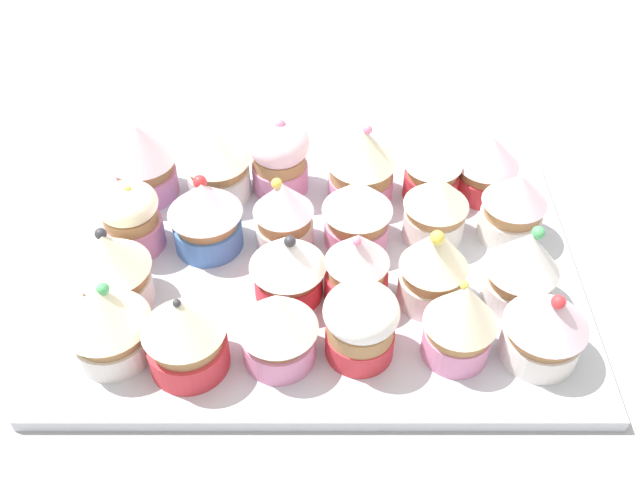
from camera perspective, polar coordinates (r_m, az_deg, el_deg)
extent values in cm
cube|color=#9E9EA3|center=(65.25, 0.00, -3.58)|extent=(180.00, 180.00, 3.00)
cube|color=silver|center=(63.70, 0.00, -2.31)|extent=(44.73, 31.60, 1.20)
cylinder|color=white|center=(58.42, -16.00, -7.85)|extent=(5.99, 5.99, 2.30)
cylinder|color=#AD7F51|center=(57.02, -16.36, -6.71)|extent=(5.48, 5.48, 1.40)
cone|color=#F4EDC6|center=(55.27, -16.84, -5.17)|extent=(6.70, 6.70, 3.31)
sphere|color=#4CB266|center=(54.37, -16.77, -3.78)|extent=(0.97, 0.97, 0.97)
cylinder|color=#D1333D|center=(56.31, -10.30, -8.77)|extent=(6.15, 6.15, 2.65)
cylinder|color=#AD7F51|center=(54.71, -10.58, -7.48)|extent=(5.46, 5.46, 1.44)
cone|color=#F4EDC6|center=(52.97, -10.89, -5.96)|extent=(6.32, 6.32, 3.10)
sphere|color=#333338|center=(51.88, -11.21, -4.95)|extent=(0.62, 0.62, 0.62)
cylinder|color=pink|center=(55.98, -3.21, -8.39)|extent=(5.64, 5.64, 2.50)
cylinder|color=#AD7F51|center=(54.58, -3.28, -7.26)|extent=(5.01, 5.01, 1.04)
cone|color=white|center=(52.76, -3.38, -5.68)|extent=(6.13, 6.13, 3.66)
cylinder|color=#D1333D|center=(56.38, 3.18, -8.02)|extent=(5.35, 5.35, 2.30)
cylinder|color=#AD7F51|center=(54.91, 3.25, -6.83)|extent=(5.13, 5.13, 1.46)
ellipsoid|color=white|center=(53.53, 3.33, -5.63)|extent=(5.75, 5.75, 3.53)
cylinder|color=pink|center=(57.09, 10.72, -7.90)|extent=(5.21, 5.21, 2.59)
cylinder|color=#AD7F51|center=(55.64, 10.97, -6.72)|extent=(4.95, 4.95, 1.14)
cone|color=#F4EDC6|center=(53.74, 11.33, -5.03)|extent=(5.60, 5.60, 3.91)
sphere|color=#EAD64C|center=(52.53, 11.40, -3.48)|extent=(0.67, 0.67, 0.67)
cylinder|color=white|center=(58.60, 16.96, -7.79)|extent=(6.02, 6.02, 2.48)
cylinder|color=#AD7F51|center=(57.26, 17.33, -6.69)|extent=(5.56, 5.56, 1.09)
cone|color=silver|center=(55.64, 17.80, -5.27)|extent=(6.40, 6.40, 3.29)
sphere|color=red|center=(54.32, 18.35, -4.61)|extent=(1.08, 1.08, 1.08)
cylinder|color=white|center=(61.99, -15.73, -3.75)|extent=(5.96, 5.96, 2.43)
cylinder|color=#AD7F51|center=(60.63, -16.07, -2.55)|extent=(5.54, 5.54, 1.38)
cone|color=#F4EDC6|center=(58.96, -16.53, -0.94)|extent=(6.53, 6.53, 3.46)
sphere|color=#333338|center=(58.20, -16.94, 0.43)|extent=(0.95, 0.95, 0.95)
cylinder|color=#D1333D|center=(60.24, -2.48, -3.46)|extent=(5.70, 5.70, 2.28)
cylinder|color=#AD7F51|center=(59.04, -2.53, -2.39)|extent=(5.25, 5.25, 1.02)
cone|color=white|center=(57.48, -2.60, -0.92)|extent=(6.34, 6.34, 3.29)
sphere|color=#333338|center=(56.15, -2.38, -0.11)|extent=(0.96, 0.96, 0.96)
cylinder|color=#D1333D|center=(59.84, 2.87, -3.59)|extent=(5.22, 5.22, 2.72)
cylinder|color=#AD7F51|center=(58.29, 2.94, -2.20)|extent=(4.61, 4.61, 1.50)
cone|color=silver|center=(56.70, 3.02, -0.67)|extent=(5.25, 5.25, 2.93)
sphere|color=pink|center=(55.32, 2.94, -0.10)|extent=(0.70, 0.70, 0.70)
cylinder|color=white|center=(60.26, 8.70, -3.76)|extent=(5.36, 5.36, 2.73)
cylinder|color=#AD7F51|center=(58.78, 8.91, -2.44)|extent=(4.88, 4.88, 1.32)
cone|color=#F4EDC6|center=(56.95, 9.19, -0.68)|extent=(5.54, 5.54, 3.81)
sphere|color=#EAD64C|center=(55.36, 9.26, 0.21)|extent=(1.14, 1.14, 1.14)
cylinder|color=white|center=(61.96, 15.23, -3.76)|extent=(5.58, 5.58, 2.25)
cylinder|color=#AD7F51|center=(60.68, 15.54, -2.62)|extent=(5.00, 5.00, 1.35)
cone|color=white|center=(58.85, 16.03, -0.87)|extent=(5.97, 5.97, 3.93)
sphere|color=#4CB266|center=(58.00, 16.86, 0.59)|extent=(1.08, 1.08, 1.08)
cylinder|color=pink|center=(66.14, -14.47, 0.50)|extent=(5.28, 5.28, 2.76)
cylinder|color=#AD7F51|center=(64.83, -14.77, 1.76)|extent=(4.70, 4.70, 1.19)
ellipsoid|color=#F4EDC6|center=(63.84, -15.02, 2.77)|extent=(5.30, 5.30, 3.09)
sphere|color=#EAD64C|center=(62.94, -14.96, 3.84)|extent=(0.64, 0.64, 0.64)
cylinder|color=#477AC6|center=(64.86, -8.83, 0.47)|extent=(6.08, 6.08, 2.61)
cylinder|color=#AD7F51|center=(63.55, -9.02, 1.73)|extent=(5.45, 5.45, 1.28)
cone|color=silver|center=(62.09, -9.24, 3.23)|extent=(6.51, 6.51, 3.15)
sphere|color=red|center=(61.63, -9.49, 4.53)|extent=(1.19, 1.19, 1.19)
cylinder|color=white|center=(64.55, -2.84, 0.56)|extent=(5.20, 5.20, 2.23)
cylinder|color=#AD7F51|center=(63.27, -2.90, 1.78)|extent=(4.72, 4.72, 1.52)
cone|color=silver|center=(61.74, -2.97, 3.35)|extent=(5.34, 5.34, 3.08)
sphere|color=#EAD64C|center=(61.02, -3.46, 4.47)|extent=(0.94, 0.94, 0.94)
cylinder|color=pink|center=(64.73, 2.87, 0.71)|extent=(5.75, 5.75, 2.24)
cylinder|color=#AD7F51|center=(63.45, 2.93, 1.93)|extent=(5.26, 5.26, 1.50)
cone|color=white|center=(61.89, 3.01, 3.54)|extent=(6.22, 6.22, 3.20)
cylinder|color=white|center=(65.70, 8.92, 1.25)|extent=(5.47, 5.47, 2.78)
cylinder|color=#AD7F51|center=(64.44, 9.10, 2.48)|extent=(5.20, 5.20, 1.01)
cone|color=#F4EDC6|center=(63.14, 9.30, 3.83)|extent=(5.76, 5.76, 2.97)
cylinder|color=white|center=(67.32, 14.67, 1.26)|extent=(5.51, 5.51, 2.54)
cylinder|color=#AD7F51|center=(66.03, 14.97, 2.50)|extent=(4.93, 4.93, 1.41)
cone|color=silver|center=(64.62, 15.33, 3.97)|extent=(5.72, 5.72, 3.02)
cylinder|color=pink|center=(71.41, -13.58, 4.47)|extent=(6.00, 6.00, 2.65)
cylinder|color=#AD7F51|center=(70.17, -13.85, 5.73)|extent=(5.34, 5.34, 1.38)
cone|color=silver|center=(68.62, -14.23, 7.44)|extent=(6.42, 6.42, 3.87)
cylinder|color=white|center=(70.00, -8.01, 4.55)|extent=(5.99, 5.99, 2.78)
cylinder|color=#AD7F51|center=(68.76, -8.18, 5.82)|extent=(5.33, 5.33, 1.19)
cone|color=#F4EDC6|center=(67.50, -8.35, 7.20)|extent=(6.21, 6.21, 2.96)
cylinder|color=pink|center=(70.16, -3.19, 5.04)|extent=(5.38, 5.38, 2.70)
cylinder|color=#AD7F51|center=(68.90, -3.26, 6.33)|extent=(4.97, 4.97, 1.33)
ellipsoid|color=silver|center=(67.77, -3.32, 7.57)|extent=(5.78, 5.78, 4.01)
sphere|color=pink|center=(67.01, -3.23, 9.05)|extent=(1.12, 1.12, 1.12)
cylinder|color=pink|center=(69.31, 3.17, 4.30)|extent=(6.20, 6.20, 2.39)
cylinder|color=#AD7F51|center=(68.05, 3.24, 5.58)|extent=(5.91, 5.91, 1.57)
cone|color=#F4EDC6|center=(66.41, 3.33, 7.38)|extent=(6.36, 6.36, 3.79)
sphere|color=pink|center=(65.52, 3.73, 8.69)|extent=(0.89, 0.89, 0.89)
cylinder|color=#D1333D|center=(69.89, 8.69, 4.36)|extent=(5.21, 5.21, 2.72)
cylinder|color=#AD7F51|center=(68.68, 8.86, 5.58)|extent=(4.71, 4.71, 1.12)
cone|color=white|center=(67.47, 9.04, 6.89)|extent=(5.44, 5.44, 2.86)
cylinder|color=#D1333D|center=(71.50, 12.78, 4.50)|extent=(5.84, 5.84, 2.28)
cylinder|color=#AD7F51|center=(70.46, 12.99, 5.54)|extent=(5.27, 5.27, 1.07)
cone|color=silver|center=(69.19, 13.27, 6.90)|extent=(5.90, 5.90, 3.16)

